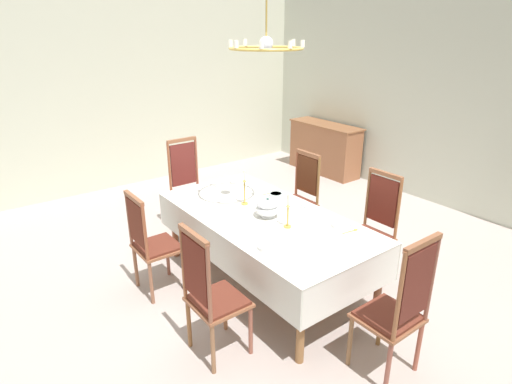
# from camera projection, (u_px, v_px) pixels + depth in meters

# --- Properties ---
(ground) EXTENTS (7.59, 6.49, 0.04)m
(ground) POSITION_uv_depth(u_px,v_px,m) (279.00, 277.00, 4.66)
(ground) COLOR #BBADA7
(back_wall) EXTENTS (7.59, 0.08, 3.06)m
(back_wall) POSITION_uv_depth(u_px,v_px,m) (461.00, 104.00, 5.94)
(back_wall) COLOR beige
(back_wall) RESTS_ON ground
(left_wall) EXTENTS (0.08, 6.49, 3.06)m
(left_wall) POSITION_uv_depth(u_px,v_px,m) (130.00, 93.00, 6.94)
(left_wall) COLOR beige
(left_wall) RESTS_ON ground
(dining_table) EXTENTS (2.35, 1.16, 0.78)m
(dining_table) POSITION_uv_depth(u_px,v_px,m) (265.00, 222.00, 4.28)
(dining_table) COLOR #9D5335
(dining_table) RESTS_ON ground
(tablecloth) EXTENTS (2.37, 1.18, 0.37)m
(tablecloth) POSITION_uv_depth(u_px,v_px,m) (265.00, 223.00, 4.28)
(tablecloth) COLOR white
(tablecloth) RESTS_ON dining_table
(chair_south_a) EXTENTS (0.44, 0.42, 1.08)m
(chair_south_a) POSITION_uv_depth(u_px,v_px,m) (151.00, 242.00, 4.19)
(chair_south_a) COLOR #975542
(chair_south_a) RESTS_ON ground
(chair_north_a) EXTENTS (0.44, 0.42, 1.12)m
(chair_north_a) POSITION_uv_depth(u_px,v_px,m) (299.00, 196.00, 5.30)
(chair_north_a) COLOR #9C593E
(chair_north_a) RESTS_ON ground
(chair_south_b) EXTENTS (0.44, 0.42, 1.16)m
(chair_south_b) POSITION_uv_depth(u_px,v_px,m) (211.00, 293.00, 3.34)
(chair_south_b) COLOR #9C603F
(chair_south_b) RESTS_ON ground
(chair_north_b) EXTENTS (0.44, 0.42, 1.16)m
(chair_north_b) POSITION_uv_depth(u_px,v_px,m) (373.00, 226.00, 4.45)
(chair_north_b) COLOR brown
(chair_north_b) RESTS_ON ground
(chair_head_west) EXTENTS (0.42, 0.44, 1.23)m
(chair_head_west) POSITION_uv_depth(u_px,v_px,m) (189.00, 187.00, 5.49)
(chair_head_west) COLOR #9C6338
(chair_head_west) RESTS_ON ground
(chair_head_east) EXTENTS (0.42, 0.44, 1.22)m
(chair_head_east) POSITION_uv_depth(u_px,v_px,m) (398.00, 308.00, 3.13)
(chair_head_east) COLOR #8B623F
(chair_head_east) RESTS_ON ground
(soup_tureen) EXTENTS (0.25, 0.25, 0.20)m
(soup_tureen) POSITION_uv_depth(u_px,v_px,m) (268.00, 207.00, 4.18)
(soup_tureen) COLOR silver
(soup_tureen) RESTS_ON tablecloth
(candlestick_west) EXTENTS (0.07, 0.07, 0.38)m
(candlestick_west) POSITION_uv_depth(u_px,v_px,m) (245.00, 191.00, 4.45)
(candlestick_west) COLOR gold
(candlestick_west) RESTS_ON tablecloth
(candlestick_east) EXTENTS (0.07, 0.07, 0.33)m
(candlestick_east) POSITION_uv_depth(u_px,v_px,m) (288.00, 214.00, 3.95)
(candlestick_east) COLOR gold
(candlestick_east) RESTS_ON tablecloth
(bowl_near_left) EXTENTS (0.18, 0.18, 0.04)m
(bowl_near_left) POSITION_uv_depth(u_px,v_px,m) (342.00, 225.00, 3.99)
(bowl_near_left) COLOR silver
(bowl_near_left) RESTS_ON tablecloth
(bowl_near_right) EXTENTS (0.15, 0.15, 0.03)m
(bowl_near_right) POSITION_uv_depth(u_px,v_px,m) (276.00, 194.00, 4.72)
(bowl_near_right) COLOR silver
(bowl_near_right) RESTS_ON tablecloth
(bowl_far_left) EXTENTS (0.15, 0.15, 0.04)m
(bowl_far_left) POSITION_uv_depth(u_px,v_px,m) (308.00, 207.00, 4.39)
(bowl_far_left) COLOR silver
(bowl_far_left) RESTS_ON tablecloth
(bowl_far_right) EXTENTS (0.15, 0.15, 0.03)m
(bowl_far_right) POSITION_uv_depth(u_px,v_px,m) (266.00, 247.00, 3.60)
(bowl_far_right) COLOR silver
(bowl_far_right) RESTS_ON tablecloth
(spoon_primary) EXTENTS (0.04, 0.18, 0.01)m
(spoon_primary) POSITION_uv_depth(u_px,v_px,m) (354.00, 230.00, 3.92)
(spoon_primary) COLOR gold
(spoon_primary) RESTS_ON tablecloth
(spoon_secondary) EXTENTS (0.03, 0.18, 0.01)m
(spoon_secondary) POSITION_uv_depth(u_px,v_px,m) (272.00, 192.00, 4.82)
(spoon_secondary) COLOR gold
(spoon_secondary) RESTS_ON tablecloth
(sideboard) EXTENTS (1.44, 0.48, 0.90)m
(sideboard) POSITION_uv_depth(u_px,v_px,m) (325.00, 148.00, 7.82)
(sideboard) COLOR #93593B
(sideboard) RESTS_ON ground
(chandelier) EXTENTS (0.66, 0.66, 0.66)m
(chandelier) POSITION_uv_depth(u_px,v_px,m) (266.00, 47.00, 3.67)
(chandelier) COLOR gold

